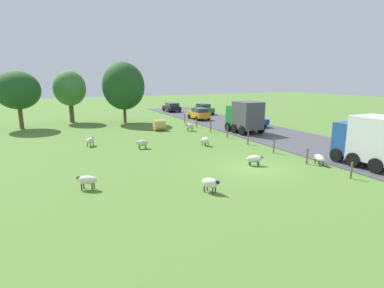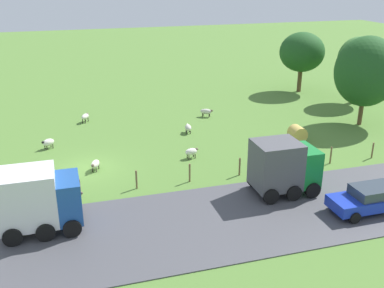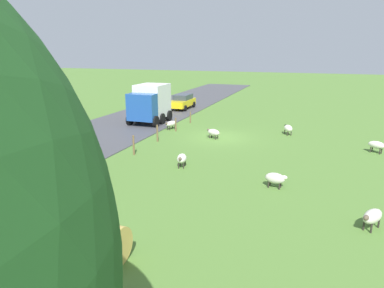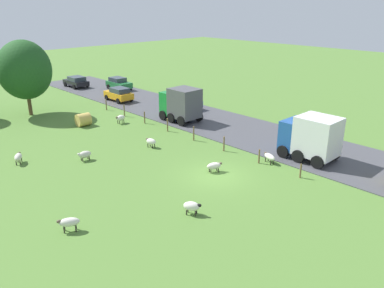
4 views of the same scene
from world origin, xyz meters
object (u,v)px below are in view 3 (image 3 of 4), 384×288
at_px(sheep_6, 213,132).
at_px(sheep_7, 182,159).
at_px(sheep_1, 288,128).
at_px(sheep_5, 275,178).
at_px(hay_bale_0, 105,243).
at_px(sheep_3, 377,145).
at_px(truck_0, 32,142).
at_px(car_3, 182,101).
at_px(sheep_0, 372,216).
at_px(sheep_4, 65,206).
at_px(sheep_2, 171,124).
at_px(truck_1, 150,103).

bearing_deg(sheep_6, sheep_7, 91.42).
relative_size(sheep_1, sheep_5, 0.98).
relative_size(sheep_6, sheep_7, 1.11).
bearing_deg(hay_bale_0, sheep_3, -121.25).
relative_size(sheep_5, sheep_7, 1.03).
height_order(truck_0, car_3, truck_0).
height_order(sheep_0, truck_0, truck_0).
xyz_separation_m(sheep_4, sheep_7, (-2.01, -7.41, -0.04)).
height_order(sheep_1, sheep_6, sheep_1).
bearing_deg(sheep_4, car_3, -78.72).
xyz_separation_m(hay_bale_0, truck_0, (7.91, -5.43, 1.20)).
bearing_deg(sheep_6, car_3, -58.83).
height_order(sheep_0, sheep_6, sheep_0).
bearing_deg(sheep_1, sheep_2, 8.21).
height_order(sheep_1, car_3, car_3).
distance_m(sheep_1, truck_0, 18.29).
relative_size(sheep_2, sheep_3, 1.10).
relative_size(sheep_6, truck_1, 0.29).
height_order(sheep_6, sheep_7, sheep_7).
bearing_deg(sheep_1, sheep_0, 106.47).
bearing_deg(sheep_1, truck_0, 49.47).
bearing_deg(sheep_0, truck_1, -41.84).
relative_size(sheep_4, truck_0, 0.27).
bearing_deg(sheep_7, truck_1, -55.66).
height_order(sheep_0, sheep_5, sheep_0).
bearing_deg(truck_0, sheep_3, -148.91).
bearing_deg(truck_0, sheep_5, -168.35).
xyz_separation_m(sheep_2, truck_1, (2.73, -1.70, 1.35)).
bearing_deg(sheep_3, sheep_4, 48.05).
bearing_deg(sheep_6, sheep_5, 123.74).
relative_size(sheep_3, hay_bale_0, 0.93).
bearing_deg(sheep_4, hay_bale_0, 149.05).
xyz_separation_m(sheep_6, truck_0, (6.70, 10.78, 1.35)).
bearing_deg(sheep_1, sheep_6, 30.88).
xyz_separation_m(sheep_6, truck_1, (6.93, -3.44, 1.38)).
bearing_deg(car_3, sheep_7, 111.17).
bearing_deg(car_3, sheep_6, 121.17).
height_order(sheep_0, sheep_1, sheep_1).
distance_m(sheep_2, sheep_6, 4.54).
bearing_deg(sheep_5, sheep_6, -56.26).
bearing_deg(sheep_2, sheep_5, 134.17).
distance_m(sheep_1, truck_1, 12.17).
relative_size(sheep_0, sheep_2, 0.94).
bearing_deg(sheep_6, sheep_2, -22.48).
bearing_deg(sheep_5, hay_bale_0, 61.54).
xyz_separation_m(sheep_1, car_3, (12.18, -8.52, 0.36)).
height_order(sheep_0, car_3, car_3).
relative_size(sheep_2, truck_1, 0.32).
height_order(sheep_5, sheep_7, sheep_7).
bearing_deg(truck_1, sheep_6, 153.63).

